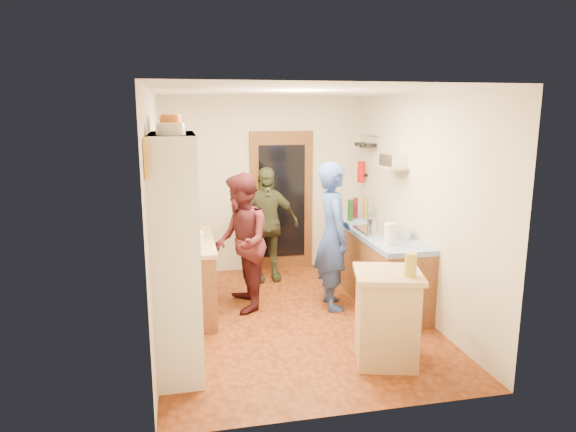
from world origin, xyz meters
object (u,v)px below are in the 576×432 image
object	(u,v)px
right_counter_base	(375,265)
person_hob	(336,236)
person_left	(243,242)
island_base	(386,320)
hutch_body	(177,252)
person_back	(266,224)

from	to	relation	value
right_counter_base	person_hob	xyz separation A→B (m)	(-0.61, -0.25, 0.48)
right_counter_base	person_hob	size ratio (longest dim) A/B	1.22
person_left	right_counter_base	bearing A→B (deg)	90.92
island_base	person_hob	bearing A→B (deg)	92.22
hutch_body	right_counter_base	xyz separation A→B (m)	(2.50, 1.30, -0.68)
right_counter_base	person_back	world-z (taller)	person_back
right_counter_base	island_base	bearing A→B (deg)	-108.03
hutch_body	person_hob	bearing A→B (deg)	29.02
island_base	person_left	bearing A→B (deg)	124.85
right_counter_base	person_hob	distance (m)	0.82
hutch_body	island_base	size ratio (longest dim) A/B	2.56
hutch_body	person_left	size ratio (longest dim) A/B	1.31
island_base	person_back	bearing A→B (deg)	104.90
hutch_body	person_left	distance (m)	1.50
hutch_body	person_back	bearing A→B (deg)	61.54
hutch_body	person_left	xyz separation A→B (m)	(0.77, 1.26, -0.26)
person_left	person_back	world-z (taller)	person_left
hutch_body	person_left	world-z (taller)	hutch_body
island_base	person_back	size ratio (longest dim) A/B	0.53
hutch_body	right_counter_base	distance (m)	2.90
person_hob	person_back	distance (m)	1.39
person_left	person_back	xyz separation A→B (m)	(0.45, 1.00, -0.02)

